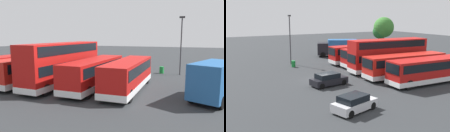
{
  "view_description": "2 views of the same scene",
  "coord_description": "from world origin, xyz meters",
  "views": [
    {
      "loc": [
        -12.29,
        30.2,
        5.4
      ],
      "look_at": [
        -2.96,
        2.45,
        1.15
      ],
      "focal_mm": 34.48,
      "sensor_mm": 36.0,
      "label": 1
    },
    {
      "loc": [
        28.06,
        -13.11,
        7.95
      ],
      "look_at": [
        1.95,
        1.13,
        1.99
      ],
      "focal_mm": 41.73,
      "sensor_mm": 36.0,
      "label": 2
    }
  ],
  "objects": [
    {
      "name": "car_hatchback_silver",
      "position": [
        2.54,
        -0.4,
        0.7
      ],
      "size": [
        2.32,
        4.35,
        1.43
      ],
      "color": "black",
      "rests_on": "ground"
    },
    {
      "name": "ground_plane",
      "position": [
        0.0,
        0.0,
        0.0
      ],
      "size": [
        140.0,
        140.0,
        0.0
      ],
      "primitive_type": "plane",
      "color": "#2D3033"
    },
    {
      "name": "bus_single_deck_near_end",
      "position": [
        -7.28,
        10.22,
        1.62
      ],
      "size": [
        2.83,
        10.3,
        2.95
      ],
      "color": "#B71411",
      "rests_on": "ground"
    },
    {
      "name": "bus_single_deck_fourth",
      "position": [
        3.74,
        9.82,
        1.62
      ],
      "size": [
        3.2,
        11.38,
        2.95
      ],
      "color": "red",
      "rests_on": "ground"
    },
    {
      "name": "bus_single_deck_second",
      "position": [
        -3.73,
        10.38,
        1.62
      ],
      "size": [
        3.06,
        10.24,
        2.95
      ],
      "color": "#B71411",
      "rests_on": "ground"
    },
    {
      "name": "car_small_green",
      "position": [
        10.69,
        -2.09,
        0.7
      ],
      "size": [
        2.81,
        4.28,
        1.43
      ],
      "color": "silver",
      "rests_on": "ground"
    },
    {
      "name": "lamp_post_tall",
      "position": [
        -11.86,
        -0.01,
        4.58
      ],
      "size": [
        0.7,
        0.3,
        7.82
      ],
      "color": "#38383D",
      "rests_on": "ground"
    },
    {
      "name": "waste_bin_yellow",
      "position": [
        -9.39,
        -0.43,
        0.47
      ],
      "size": [
        0.6,
        0.6,
        0.95
      ],
      "primitive_type": "cylinder",
      "color": "#197F33",
      "rests_on": "ground"
    },
    {
      "name": "box_truck_blue",
      "position": [
        -15.11,
        10.47,
        1.71
      ],
      "size": [
        5.4,
        7.86,
        3.2
      ],
      "color": "#235999",
      "rests_on": "ground"
    },
    {
      "name": "bus_single_deck_fifth",
      "position": [
        7.29,
        10.08,
        1.62
      ],
      "size": [
        2.93,
        10.52,
        2.95
      ],
      "color": "#B71411",
      "rests_on": "ground"
    },
    {
      "name": "bus_double_decker_third",
      "position": [
        0.03,
        10.09,
        2.45
      ],
      "size": [
        3.39,
        11.63,
        4.55
      ],
      "color": "#B71411",
      "rests_on": "ground"
    }
  ]
}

